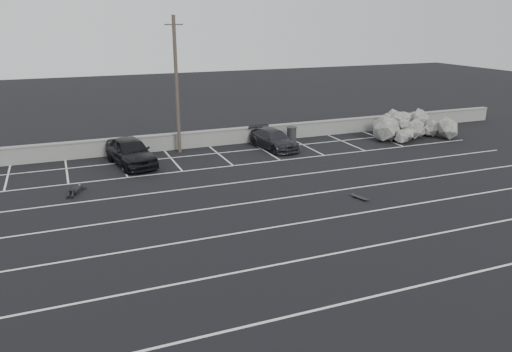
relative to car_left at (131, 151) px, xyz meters
name	(u,v)px	position (x,y,z in m)	size (l,w,h in m)	color
ground	(283,226)	(4.44, -11.36, -0.80)	(120.00, 120.00, 0.00)	black
seawall	(194,139)	(4.44, 2.64, -0.26)	(50.00, 0.45, 1.06)	gray
stall_lines	(244,193)	(4.35, -6.96, -0.80)	(36.00, 20.05, 0.01)	silver
car_left	(131,151)	(0.00, 0.00, 0.00)	(1.90, 4.72, 1.61)	black
car_right	(274,139)	(9.20, 0.38, -0.19)	(1.72, 4.24, 1.23)	#232228
utility_pole	(177,85)	(3.29, 1.84, 3.42)	(1.11, 0.22, 8.34)	#4C4238
trash_bin	(292,135)	(10.99, 1.43, -0.26)	(0.83, 0.83, 1.08)	#272729
riprap_pile	(407,129)	(19.25, -0.31, -0.18)	(6.63, 4.84, 1.74)	#A19E96
person	(76,187)	(-3.23, -3.70, -0.60)	(1.50, 2.23, 0.42)	black
skateboard	(360,197)	(9.13, -9.83, -0.73)	(0.42, 0.84, 0.10)	black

